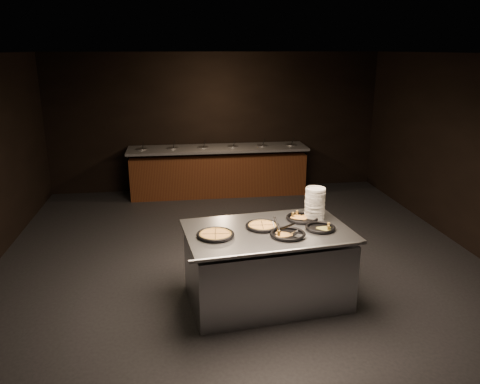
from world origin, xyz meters
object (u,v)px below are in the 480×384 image
at_px(serving_counter, 267,267).
at_px(plate_stack, 315,203).
at_px(pan_cheese_whole, 262,226).
at_px(pan_veggie_whole, 215,235).

bearing_deg(serving_counter, plate_stack, 19.29).
height_order(serving_counter, pan_cheese_whole, pan_cheese_whole).
relative_size(plate_stack, pan_veggie_whole, 0.89).
distance_m(plate_stack, pan_veggie_whole, 1.37).
bearing_deg(plate_stack, serving_counter, -154.19).
xyz_separation_m(plate_stack, pan_veggie_whole, (-1.29, -0.44, -0.17)).
distance_m(serving_counter, plate_stack, 1.00).
bearing_deg(pan_cheese_whole, plate_stack, 18.59).
relative_size(pan_veggie_whole, pan_cheese_whole, 1.07).
xyz_separation_m(serving_counter, pan_veggie_whole, (-0.63, -0.11, 0.50)).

